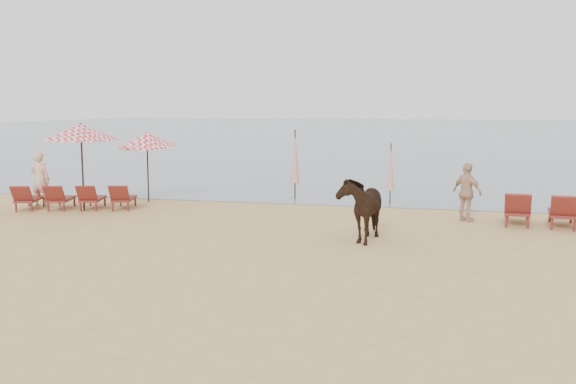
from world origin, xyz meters
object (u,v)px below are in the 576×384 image
Objects in this scene: umbrella_closed_left at (295,157)px; umbrella_closed_right at (391,167)px; lounger_cluster_left at (75,198)px; lounger_cluster_right at (563,212)px; beachgoer_left at (40,179)px; umbrella_open_left_a at (81,132)px; umbrella_open_left_b at (147,139)px; cow at (361,207)px; beachgoer_right_b at (467,192)px.

umbrella_closed_left reaches higher than umbrella_closed_right.
umbrella_closed_left is at bearing 15.41° from lounger_cluster_left.
lounger_cluster_right is 5.66m from umbrella_closed_right.
beachgoer_left is at bearing -173.86° from lounger_cluster_right.
lounger_cluster_right is 1.14× the size of umbrella_open_left_a.
umbrella_closed_left is at bearing 163.43° from lounger_cluster_right.
lounger_cluster_right is 1.53× the size of umbrella_closed_right.
umbrella_closed_left is 1.37× the size of beachgoer_left.
umbrella_open_left_b is 4.97m from umbrella_closed_left.
umbrella_closed_right is at bearing 18.11° from umbrella_open_left_b.
cow is at bearing -37.39° from umbrella_open_left_a.
lounger_cluster_left is 11.72m from beachgoer_right_b.
lounger_cluster_left is 1.40× the size of umbrella_open_left_a.
lounger_cluster_right is at bearing -14.45° from lounger_cluster_left.
umbrella_closed_left is 1.20× the size of umbrella_closed_right.
umbrella_closed_left is 1.29× the size of cow.
umbrella_closed_right is (9.38, 3.32, 0.85)m from lounger_cluster_left.
beachgoer_left is at bearing -156.35° from umbrella_closed_left.
beachgoer_right_b reaches higher than lounger_cluster_right.
umbrella_open_left_b is 1.48× the size of beachgoer_right_b.
lounger_cluster_left is 2.30× the size of beachgoer_right_b.
umbrella_open_left_a is at bearing 164.77° from beachgoer_left.
umbrella_open_left_a is 1.43× the size of cow.
beachgoer_right_b is (11.36, 0.80, -1.59)m from umbrella_open_left_a.
umbrella_open_left_a is 9.73m from umbrella_closed_right.
umbrella_open_left_b is at bearing -160.36° from umbrella_closed_left.
lounger_cluster_right is 1.28× the size of umbrella_closed_left.
umbrella_open_left_b is 3.58m from beachgoer_left.
lounger_cluster_right is at bearing -20.83° from umbrella_open_left_a.
lounger_cluster_right is at bearing 177.94° from beachgoer_left.
lounger_cluster_right is at bearing -148.73° from beachgoer_right_b.
umbrella_open_left_a is at bearing -147.17° from umbrella_closed_left.
lounger_cluster_left is at bearing 149.43° from umbrella_open_left_a.
lounger_cluster_right reaches higher than lounger_cluster_left.
umbrella_open_left_a is at bearing -172.13° from lounger_cluster_right.
umbrella_open_left_a is 6.96m from umbrella_closed_left.
cow is at bearing -30.55° from lounger_cluster_left.
umbrella_closed_right is (-4.73, 3.01, 0.79)m from lounger_cluster_right.
lounger_cluster_left is at bearing 45.26° from beachgoer_right_b.
umbrella_closed_right is 1.07× the size of cow.
lounger_cluster_right is 1.88× the size of beachgoer_right_b.
cow is at bearing -144.78° from lounger_cluster_right.
beachgoer_right_b is at bearing -27.87° from umbrella_closed_left.
beachgoer_left reaches higher than cow.
umbrella_closed_left is 8.29m from beachgoer_left.
umbrella_open_left_b reaches higher than umbrella_closed_left.
umbrella_open_left_b is (-12.63, 1.73, 1.65)m from lounger_cluster_right.
umbrella_open_left_b is 1.29× the size of cow.
umbrella_open_left_a is at bearing -23.96° from lounger_cluster_left.
cow is at bearing -21.28° from umbrella_open_left_b.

